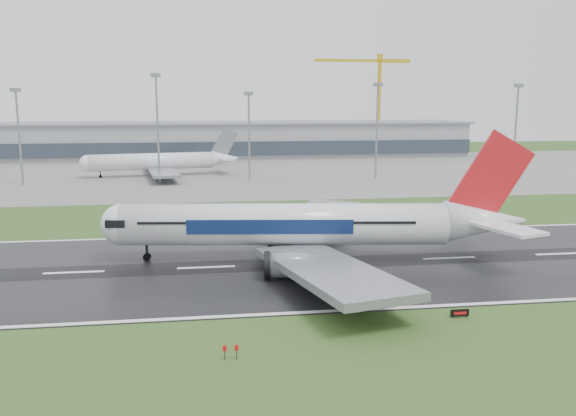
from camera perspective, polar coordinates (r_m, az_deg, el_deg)
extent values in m
plane|color=#2A491B|center=(93.94, -7.90, -5.75)|extent=(520.00, 520.00, 0.00)
cube|color=black|center=(93.92, -7.90, -5.72)|extent=(400.00, 45.00, 0.10)
cube|color=slate|center=(216.82, -7.99, 3.46)|extent=(400.00, 130.00, 0.08)
cube|color=gray|center=(275.88, -8.04, 6.49)|extent=(240.00, 36.00, 15.00)
cylinder|color=gray|center=(198.76, -24.49, 6.08)|extent=(0.64, 0.64, 28.24)
cylinder|color=gray|center=(191.08, -12.46, 7.31)|extent=(0.64, 0.64, 32.80)
cylinder|color=gray|center=(191.17, -3.77, 6.70)|extent=(0.64, 0.64, 27.24)
cylinder|color=gray|center=(198.65, 8.55, 7.17)|extent=(0.64, 0.64, 30.20)
cylinder|color=gray|center=(217.57, 21.09, 6.85)|extent=(0.64, 0.64, 30.04)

